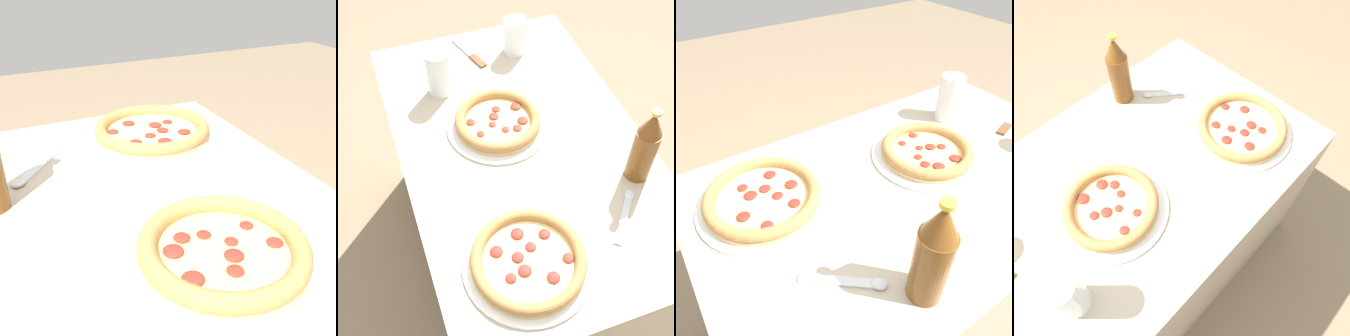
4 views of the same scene
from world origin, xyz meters
TOP-DOWN VIEW (x-y plane):
  - pizza_margherita at (0.09, 0.05)m, footprint 0.32×0.32m
  - pizza_salami at (-0.39, 0.13)m, footprint 0.33×0.33m
  - spoon at (-0.33, -0.18)m, footprint 0.15×0.13m

SIDE VIEW (x-z plane):
  - spoon at x=-0.33m, z-range 0.74..0.75m
  - pizza_margherita at x=0.09m, z-range 0.74..0.78m
  - pizza_salami at x=-0.39m, z-range 0.74..0.78m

